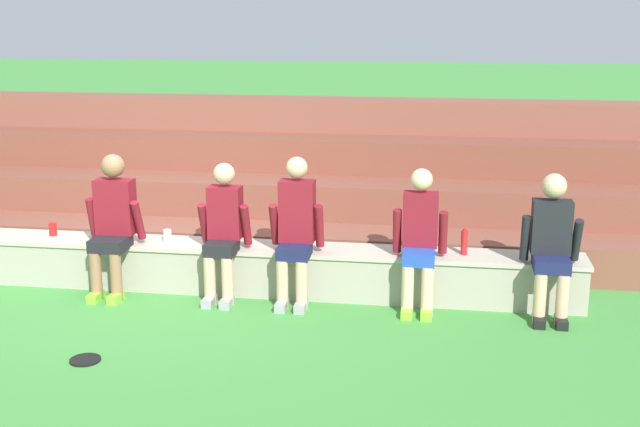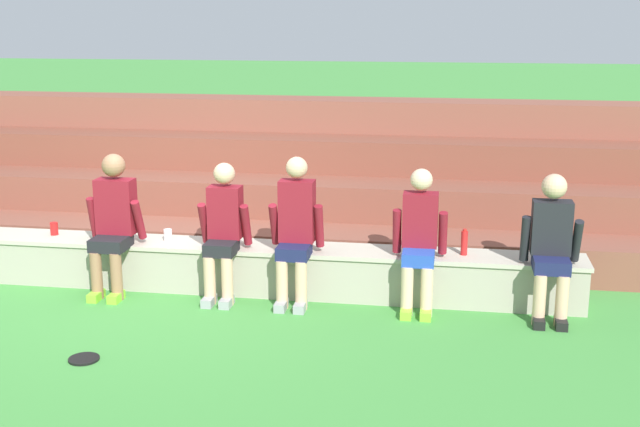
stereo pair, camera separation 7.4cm
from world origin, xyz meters
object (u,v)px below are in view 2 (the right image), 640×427
Objects in this scene: person_center at (295,228)px; frisbee at (84,359)px; person_left_of_center at (223,229)px; water_bottle_near_left at (96,226)px; plastic_cup_left_end at (54,229)px; person_far_right at (551,243)px; person_far_left at (113,220)px; person_right_of_center at (419,237)px; water_bottle_near_right at (464,243)px; plastic_cup_right_end at (168,235)px.

person_center is 5.66× the size of frisbee.
person_center reaches higher than person_left_of_center.
plastic_cup_left_end is at bearing 178.79° from water_bottle_near_left.
person_far_left is at bearing 179.61° from person_far_right.
person_left_of_center reaches higher than person_far_right.
person_far_left reaches higher than frisbee.
frisbee is (-0.69, -1.61, -0.67)m from person_left_of_center.
person_right_of_center is at bearing -4.48° from water_bottle_near_left.
person_right_of_center is 10.06× the size of plastic_cup_left_end.
water_bottle_near_right reaches higher than frisbee.
person_center is (1.79, 0.01, -0.00)m from person_far_left.
person_far_left reaches higher than water_bottle_near_right.
person_center reaches higher than person_far_left.
water_bottle_near_left is at bearing 138.41° from person_far_left.
plastic_cup_right_end reaches higher than frisbee.
plastic_cup_left_end is 0.53× the size of frisbee.
plastic_cup_right_end is (-2.90, 0.01, -0.06)m from water_bottle_near_right.
plastic_cup_right_end is 0.48× the size of frisbee.
person_left_of_center is 0.70m from person_center.
person_left_of_center is 5.25× the size of water_bottle_near_left.
plastic_cup_left_end is (-0.77, 0.28, -0.19)m from person_far_left.
person_far_right is at bearing -19.85° from water_bottle_near_right.
person_far_right reaches higher than water_bottle_near_left.
plastic_cup_right_end is at bearing -0.99° from water_bottle_near_left.
person_far_left reaches higher than person_right_of_center.
person_far_left is at bearing -179.72° from person_center.
water_bottle_near_right is 1.01× the size of water_bottle_near_left.
person_center is at bearing -10.55° from plastic_cup_right_end.
water_bottle_near_right is (2.25, 0.23, -0.10)m from person_left_of_center.
person_right_of_center is at bearing 0.34° from person_far_left.
frisbee is (-2.54, -1.62, -0.67)m from person_right_of_center.
person_left_of_center is 11.14× the size of plastic_cup_right_end.
person_far_left reaches higher than plastic_cup_left_end.
person_right_of_center is 1.16m from person_far_right.
water_bottle_near_left is at bearing 179.01° from plastic_cup_right_end.
person_far_right is 5.33× the size of frisbee.
plastic_cup_right_end is at bearing 169.45° from person_center.
person_center reaches higher than frisbee.
person_left_of_center is at bearing 0.57° from person_far_left.
person_center is 1.06× the size of person_far_right.
person_far_right reaches higher than plastic_cup_right_end.
person_left_of_center is 5.19× the size of water_bottle_near_right.
person_far_left is 1.80m from frisbee.
plastic_cup_left_end is (-2.56, 0.27, -0.19)m from person_center.
plastic_cup_left_end is (-4.87, 0.31, -0.16)m from person_far_right.
person_right_of_center is (1.15, 0.01, -0.04)m from person_center.
person_far_left is 0.56m from plastic_cup_right_end.
person_far_right is 4.08m from frisbee.
plastic_cup_right_end is at bearing -1.07° from plastic_cup_left_end.
person_far_right is at bearing -2.23° from person_right_of_center.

